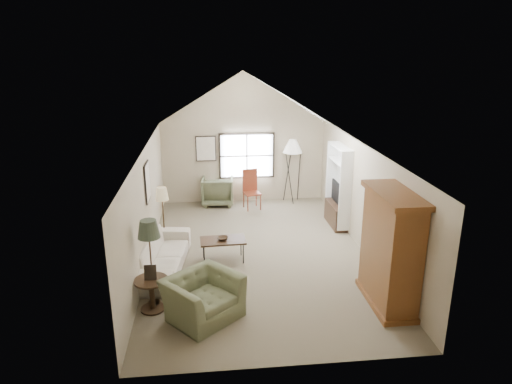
{
  "coord_description": "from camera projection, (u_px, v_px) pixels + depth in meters",
  "views": [
    {
      "loc": [
        -1.1,
        -9.73,
        4.63
      ],
      "look_at": [
        0.0,
        0.4,
        1.4
      ],
      "focal_mm": 32.0,
      "sensor_mm": 36.0,
      "label": 1
    }
  ],
  "objects": [
    {
      "name": "coffee_table",
      "position": [
        223.0,
        250.0,
        10.32
      ],
      "size": [
        1.04,
        0.61,
        0.52
      ],
      "primitive_type": "cube",
      "rotation": [
        0.0,
        0.0,
        0.05
      ],
      "color": "#362016",
      "rests_on": "ground"
    },
    {
      "name": "media_console",
      "position": [
        336.0,
        214.0,
        12.4
      ],
      "size": [
        0.34,
        1.18,
        0.6
      ],
      "primitive_type": "cube",
      "color": "#382316",
      "rests_on": "ground"
    },
    {
      "name": "side_chair",
      "position": [
        252.0,
        190.0,
        13.58
      ],
      "size": [
        0.55,
        0.55,
        1.18
      ],
      "primitive_type": "cube",
      "rotation": [
        0.0,
        0.0,
        0.22
      ],
      "color": "maroon",
      "rests_on": "ground"
    },
    {
      "name": "room_shell",
      "position": [
        258.0,
        117.0,
        9.77
      ],
      "size": [
        5.01,
        8.01,
        4.0
      ],
      "color": "#726751",
      "rests_on": "ground"
    },
    {
      "name": "wall_art",
      "position": [
        178.0,
        165.0,
        11.86
      ],
      "size": [
        1.97,
        3.71,
        0.88
      ],
      "color": "black",
      "rests_on": "room_shell"
    },
    {
      "name": "armoire",
      "position": [
        391.0,
        250.0,
        8.35
      ],
      "size": [
        0.6,
        1.5,
        2.2
      ],
      "primitive_type": "cube",
      "color": "brown",
      "rests_on": "ground"
    },
    {
      "name": "tv_panel",
      "position": [
        337.0,
        193.0,
        12.21
      ],
      "size": [
        0.05,
        0.9,
        0.55
      ],
      "primitive_type": "cube",
      "color": "black",
      "rests_on": "media_console"
    },
    {
      "name": "skylight",
      "position": [
        308.0,
        110.0,
        10.75
      ],
      "size": [
        0.8,
        1.2,
        0.52
      ],
      "primitive_type": null,
      "color": "white",
      "rests_on": "room_shell"
    },
    {
      "name": "tripod_lamp",
      "position": [
        292.0,
        170.0,
        14.09
      ],
      "size": [
        0.76,
        0.76,
        2.02
      ],
      "primitive_type": null,
      "rotation": [
        0.0,
        0.0,
        0.39
      ],
      "color": "silver",
      "rests_on": "ground"
    },
    {
      "name": "window",
      "position": [
        247.0,
        156.0,
        14.06
      ],
      "size": [
        1.72,
        0.08,
        1.42
      ],
      "primitive_type": "cube",
      "color": "black",
      "rests_on": "room_shell"
    },
    {
      "name": "dark_lamp",
      "position": [
        151.0,
        262.0,
        8.38
      ],
      "size": [
        0.46,
        0.46,
        1.72
      ],
      "primitive_type": null,
      "rotation": [
        0.0,
        0.0,
        -0.12
      ],
      "color": "#282F21",
      "rests_on": "ground"
    },
    {
      "name": "bowl",
      "position": [
        223.0,
        238.0,
        10.23
      ],
      "size": [
        0.25,
        0.25,
        0.06
      ],
      "primitive_type": "imported",
      "rotation": [
        0.0,
        0.0,
        0.05
      ],
      "color": "#372516",
      "rests_on": "coffee_table"
    },
    {
      "name": "side_table",
      "position": [
        152.0,
        294.0,
        8.36
      ],
      "size": [
        0.69,
        0.69,
        0.62
      ],
      "primitive_type": "cylinder",
      "rotation": [
        0.0,
        0.0,
        -0.12
      ],
      "color": "#3D2B19",
      "rests_on": "ground"
    },
    {
      "name": "tv_alcove",
      "position": [
        338.0,
        185.0,
        12.15
      ],
      "size": [
        0.32,
        1.3,
        2.1
      ],
      "primitive_type": "cube",
      "color": "white",
      "rests_on": "ground"
    },
    {
      "name": "armchair_far",
      "position": [
        218.0,
        190.0,
        14.02
      ],
      "size": [
        1.01,
        1.03,
        0.88
      ],
      "primitive_type": "imported",
      "rotation": [
        0.0,
        0.0,
        3.07
      ],
      "color": "#5A5D41",
      "rests_on": "ground"
    },
    {
      "name": "sofa",
      "position": [
        160.0,
        254.0,
        9.86
      ],
      "size": [
        1.26,
        2.57,
        0.72
      ],
      "primitive_type": "imported",
      "rotation": [
        0.0,
        0.0,
        1.45
      ],
      "color": "beige",
      "rests_on": "ground"
    },
    {
      "name": "tan_lamp",
      "position": [
        163.0,
        217.0,
        10.87
      ],
      "size": [
        0.34,
        0.34,
        1.55
      ],
      "primitive_type": null,
      "rotation": [
        0.0,
        0.0,
        -0.12
      ],
      "color": "tan",
      "rests_on": "ground"
    },
    {
      "name": "armchair_near",
      "position": [
        203.0,
        298.0,
        8.09
      ],
      "size": [
        1.61,
        1.59,
        0.79
      ],
      "primitive_type": "imported",
      "rotation": [
        0.0,
        0.0,
        0.71
      ],
      "color": "#626849",
      "rests_on": "ground"
    }
  ]
}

